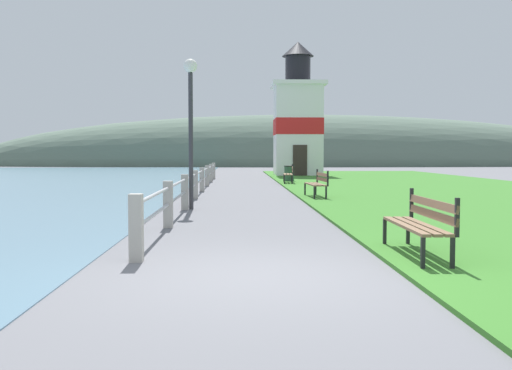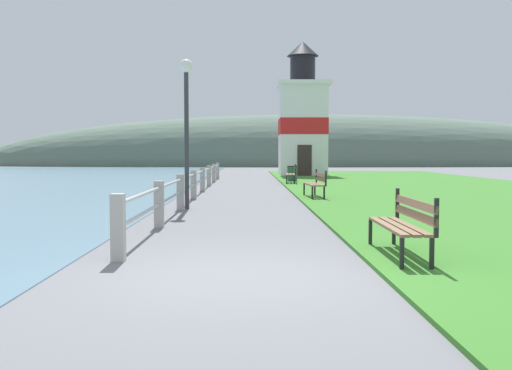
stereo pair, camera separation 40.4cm
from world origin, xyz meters
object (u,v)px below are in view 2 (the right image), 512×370
trash_bin (292,174)px  park_bench_near (404,221)px  lamp_post (186,106)px  park_bench_far (292,173)px  lighthouse (302,121)px  park_bench_midway (316,182)px

trash_bin → park_bench_near: bearing=-90.1°
lamp_post → trash_bin: bearing=74.5°
park_bench_near → trash_bin: 21.28m
trash_bin → park_bench_far: bearing=-94.2°
park_bench_near → lighthouse: size_ratio=0.23×
park_bench_midway → lighthouse: lighthouse is taller
park_bench_midway → park_bench_far: bearing=-92.1°
park_bench_near → park_bench_midway: bearing=-89.5°
lamp_post → park_bench_far: bearing=72.9°
park_bench_midway → park_bench_far: same height
lamp_post → lighthouse: bearing=76.9°
park_bench_far → lamp_post: (-3.74, -12.12, 2.20)m
park_bench_near → lighthouse: 29.67m
trash_bin → park_bench_midway: bearing=-90.1°
trash_bin → lamp_post: size_ratio=0.21×
park_bench_near → park_bench_far: size_ratio=1.14×
park_bench_near → park_bench_far: (-0.09, 19.37, -0.00)m
park_bench_midway → trash_bin: park_bench_midway is taller
lamp_post → park_bench_near: bearing=-62.2°
park_bench_midway → lighthouse: size_ratio=0.21×
park_bench_midway → trash_bin: (0.02, 10.66, -0.12)m
lighthouse → lamp_post: bearing=-103.1°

